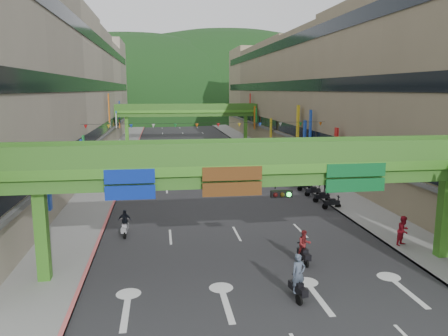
{
  "coord_description": "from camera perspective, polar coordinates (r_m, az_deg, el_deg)",
  "views": [
    {
      "loc": [
        -4.99,
        -16.04,
        9.71
      ],
      "look_at": [
        0.0,
        18.0,
        3.5
      ],
      "focal_mm": 35.0,
      "sensor_mm": 36.0,
      "label": 1
    }
  ],
  "objects": [
    {
      "name": "pedestrian_dark",
      "position": [
        41.73,
        13.18,
        -2.17
      ],
      "size": [
        1.19,
        0.71,
        1.89
      ],
      "primitive_type": "imported",
      "rotation": [
        0.0,
        0.0,
        -0.24
      ],
      "color": "black",
      "rests_on": "ground"
    },
    {
      "name": "car_silver",
      "position": [
        51.85,
        -7.28,
        0.07
      ],
      "size": [
        1.99,
        4.04,
        1.27
      ],
      "primitive_type": "imported",
      "rotation": [
        0.0,
        0.0,
        -0.17
      ],
      "color": "#95969B",
      "rests_on": "ground"
    },
    {
      "name": "curb_right",
      "position": [
        68.21,
        3.67,
        2.1
      ],
      "size": [
        0.2,
        140.0,
        0.18
      ],
      "primitive_type": "cube",
      "color": "gray",
      "rests_on": "ground"
    },
    {
      "name": "building_row_right",
      "position": [
        70.24,
        11.75,
        9.81
      ],
      "size": [
        12.8,
        95.0,
        19.0
      ],
      "color": "gray",
      "rests_on": "ground"
    },
    {
      "name": "road_slab",
      "position": [
        66.94,
        -3.98,
        1.87
      ],
      "size": [
        18.0,
        140.0,
        0.02
      ],
      "primitive_type": "cube",
      "color": "#28282B",
      "rests_on": "ground"
    },
    {
      "name": "overpass_far",
      "position": [
        81.31,
        -4.85,
        7.16
      ],
      "size": [
        28.0,
        2.2,
        7.1
      ],
      "color": "#4C9E2D",
      "rests_on": "ground"
    },
    {
      "name": "bunting_string",
      "position": [
        46.46,
        -2.16,
        5.59
      ],
      "size": [
        26.0,
        0.36,
        0.47
      ],
      "color": "black",
      "rests_on": "ground"
    },
    {
      "name": "scooter_rider_mid",
      "position": [
        25.32,
        10.44,
        -10.06
      ],
      "size": [
        0.82,
        1.6,
        1.95
      ],
      "color": "black",
      "rests_on": "ground"
    },
    {
      "name": "parked_scooter_row",
      "position": [
        40.98,
        11.58,
        -2.94
      ],
      "size": [
        1.6,
        9.35,
        1.08
      ],
      "color": "black",
      "rests_on": "ground"
    },
    {
      "name": "building_row_left",
      "position": [
        67.5,
        -20.54,
        9.38
      ],
      "size": [
        12.8,
        95.0,
        19.0
      ],
      "color": "#9E937F",
      "rests_on": "ground"
    },
    {
      "name": "ground",
      "position": [
        19.4,
        8.22,
        -19.91
      ],
      "size": [
        320.0,
        320.0,
        0.0
      ],
      "primitive_type": "plane",
      "color": "black",
      "rests_on": "ground"
    },
    {
      "name": "sidewalk_right",
      "position": [
        68.63,
        5.22,
        2.12
      ],
      "size": [
        4.0,
        140.0,
        0.15
      ],
      "primitive_type": "cube",
      "color": "gray",
      "rests_on": "ground"
    },
    {
      "name": "curb_left",
      "position": [
        66.87,
        -11.78,
        1.74
      ],
      "size": [
        0.2,
        140.0,
        0.18
      ],
      "primitive_type": "cube",
      "color": "#CC5959",
      "rests_on": "ground"
    },
    {
      "name": "pedestrian_blue",
      "position": [
        45.32,
        10.89,
        -1.22
      ],
      "size": [
        0.95,
        0.86,
        1.71
      ],
      "primitive_type": "imported",
      "rotation": [
        0.0,
        0.0,
        2.58
      ],
      "color": "#27394C",
      "rests_on": "ground"
    },
    {
      "name": "scooter_rider_far",
      "position": [
        46.82,
        -4.28,
        -0.42
      ],
      "size": [
        0.95,
        1.59,
        2.12
      ],
      "color": "maroon",
      "rests_on": "ground"
    },
    {
      "name": "pedestrian_red",
      "position": [
        29.56,
        22.37,
        -7.84
      ],
      "size": [
        1.13,
        1.06,
        1.86
      ],
      "primitive_type": "imported",
      "rotation": [
        0.0,
        0.0,
        0.51
      ],
      "color": "#A81323",
      "rests_on": "ground"
    },
    {
      "name": "sidewalk_left",
      "position": [
        67.01,
        -13.4,
        1.68
      ],
      "size": [
        4.0,
        140.0,
        0.15
      ],
      "primitive_type": "cube",
      "color": "gray",
      "rests_on": "ground"
    },
    {
      "name": "hill_left",
      "position": [
        176.59,
        -11.66,
        6.87
      ],
      "size": [
        168.0,
        140.0,
        112.0
      ],
      "primitive_type": "ellipsoid",
      "color": "#1C4419",
      "rests_on": "ground"
    },
    {
      "name": "hill_right",
      "position": [
        198.56,
        0.36,
        7.43
      ],
      "size": [
        208.0,
        176.0,
        128.0
      ],
      "primitive_type": "ellipsoid",
      "color": "#1C4419",
      "rests_on": "ground"
    },
    {
      "name": "scooter_rider_left",
      "position": [
        30.11,
        -12.85,
        -7.05
      ],
      "size": [
        0.89,
        1.6,
        1.84
      ],
      "color": "#97959C",
      "rests_on": "ground"
    },
    {
      "name": "overpass_near",
      "position": [
        22.68,
        6.97,
        -1.3
      ],
      "size": [
        28.0,
        12.27,
        7.1
      ],
      "color": "#4C9E2D",
      "rests_on": "ground"
    },
    {
      "name": "scooter_rider_near",
      "position": [
        21.2,
        9.69,
        -13.99
      ],
      "size": [
        0.78,
        1.58,
        2.23
      ],
      "color": "black",
      "rests_on": "ground"
    },
    {
      "name": "car_yellow",
      "position": [
        65.54,
        -4.75,
        2.24
      ],
      "size": [
        2.07,
        3.97,
        1.29
      ],
      "primitive_type": "imported",
      "rotation": [
        0.0,
        0.0,
        -0.15
      ],
      "color": "gold",
      "rests_on": "ground"
    }
  ]
}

